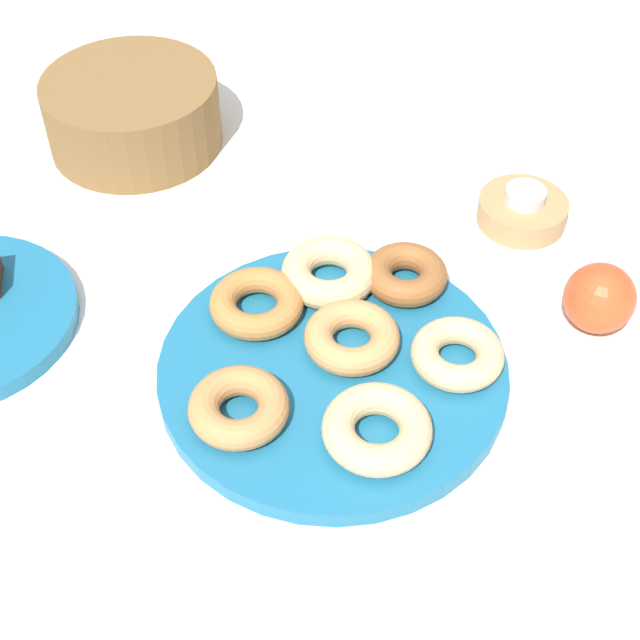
# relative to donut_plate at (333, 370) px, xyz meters

# --- Properties ---
(ground_plane) EXTENTS (2.40, 2.40, 0.00)m
(ground_plane) POSITION_rel_donut_plate_xyz_m (0.00, 0.00, -0.01)
(ground_plane) COLOR white
(donut_plate) EXTENTS (0.33, 0.33, 0.02)m
(donut_plate) POSITION_rel_donut_plate_xyz_m (0.00, 0.00, 0.00)
(donut_plate) COLOR #1E6B93
(donut_plate) RESTS_ON ground_plane
(donut_0) EXTENTS (0.10, 0.10, 0.03)m
(donut_0) POSITION_rel_donut_plate_xyz_m (-0.04, 0.09, 0.02)
(donut_0) COLOR #BC7A3D
(donut_0) RESTS_ON donut_plate
(donut_1) EXTENTS (0.13, 0.13, 0.03)m
(donut_1) POSITION_rel_donut_plate_xyz_m (0.04, 0.10, 0.02)
(donut_1) COLOR #EABC84
(donut_1) RESTS_ON donut_plate
(donut_2) EXTENTS (0.13, 0.13, 0.03)m
(donut_2) POSITION_rel_donut_plate_xyz_m (0.00, -0.09, 0.02)
(donut_2) COLOR #EABC84
(donut_2) RESTS_ON donut_plate
(donut_3) EXTENTS (0.13, 0.13, 0.03)m
(donut_3) POSITION_rel_donut_plate_xyz_m (-0.10, -0.02, 0.02)
(donut_3) COLOR #C6844C
(donut_3) RESTS_ON donut_plate
(donut_4) EXTENTS (0.12, 0.12, 0.03)m
(donut_4) POSITION_rel_donut_plate_xyz_m (0.02, 0.01, 0.02)
(donut_4) COLOR tan
(donut_4) RESTS_ON donut_plate
(donut_5) EXTENTS (0.09, 0.09, 0.03)m
(donut_5) POSITION_rel_donut_plate_xyz_m (0.11, -0.04, 0.02)
(donut_5) COLOR #EABC84
(donut_5) RESTS_ON donut_plate
(donut_6) EXTENTS (0.11, 0.11, 0.03)m
(donut_6) POSITION_rel_donut_plate_xyz_m (0.11, 0.07, 0.02)
(donut_6) COLOR #995B2D
(donut_6) RESTS_ON donut_plate
(candle_holder) EXTENTS (0.10, 0.10, 0.03)m
(candle_holder) POSITION_rel_donut_plate_xyz_m (0.28, 0.12, 0.01)
(candle_holder) COLOR tan
(candle_holder) RESTS_ON ground_plane
(tealight) EXTENTS (0.04, 0.04, 0.01)m
(tealight) POSITION_rel_donut_plate_xyz_m (0.28, 0.12, 0.03)
(tealight) COLOR silver
(tealight) RESTS_ON candle_holder
(basket) EXTENTS (0.29, 0.29, 0.09)m
(basket) POSITION_rel_donut_plate_xyz_m (-0.07, 0.43, 0.03)
(basket) COLOR brown
(basket) RESTS_ON ground_plane
(apple) EXTENTS (0.07, 0.07, 0.07)m
(apple) POSITION_rel_donut_plate_xyz_m (0.26, -0.04, 0.03)
(apple) COLOR #CC4C23
(apple) RESTS_ON ground_plane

